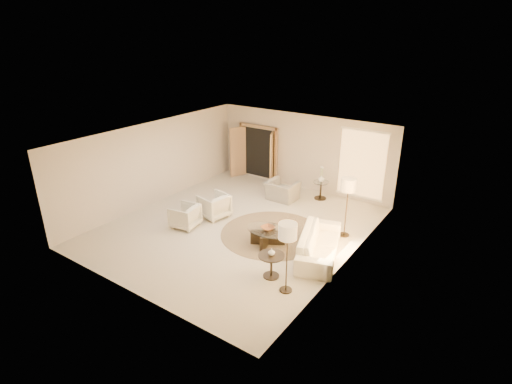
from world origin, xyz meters
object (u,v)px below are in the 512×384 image
Objects in this scene: armchair_right at (185,215)px; coffee_table at (268,235)px; sofa at (319,244)px; armchair_left at (214,204)px; accent_chair at (282,188)px; end_table at (271,262)px; side_vase at (321,179)px; end_vase at (272,252)px; floor_lamp_far at (288,234)px; bowl at (268,228)px; side_table at (321,188)px; floor_lamp_near at (348,187)px.

armchair_right is 2.72m from coffee_table.
armchair_left reaches higher than sofa.
sofa is at bearing 136.79° from accent_chair.
armchair_right is (-0.28, -1.03, -0.04)m from armchair_left.
side_vase is at bearing 102.92° from end_table.
sofa is 2.81× the size of armchair_left.
sofa is 2.31× the size of accent_chair.
accent_chair reaches higher than side_vase.
side_vase is at bearing 157.96° from armchair_left.
armchair_left reaches higher than end_vase.
accent_chair is 0.60× the size of floor_lamp_far.
sofa is at bearing 91.66° from armchair_right.
bowl is at bearing -86.37° from side_vase.
floor_lamp_far is at bearing -71.90° from side_table.
bowl is (2.68, 0.50, 0.13)m from armchair_right.
armchair_right is 1.22× the size of end_table.
bowl is at bearing 134.24° from floor_lamp_far.
side_table is (1.08, 0.85, -0.07)m from accent_chair.
side_vase is (1.08, 0.85, 0.30)m from accent_chair.
armchair_left is 1.10× the size of armchair_right.
side_table is 0.36× the size of floor_lamp_near.
side_vase is at bearing 6.84° from sofa.
bowl is at bearing 126.19° from end_table.
accent_chair is (1.35, 3.45, 0.07)m from armchair_right.
side_vase reaches higher than coffee_table.
coffee_table is 0.98× the size of floor_lamp_far.
floor_lamp_far is at bearing -90.75° from floor_lamp_near.
sofa is 1.85m from floor_lamp_near.
end_table is at bearing 72.98° from armchair_left.
bowl is 3.82m from side_vase.
side_table is (2.43, 4.30, -0.00)m from armchair_right.
sofa is at bearing -64.46° from side_table.
end_table is (2.24, -4.20, -0.04)m from accent_chair.
side_vase is (2.15, 3.27, 0.33)m from armchair_left.
end_vase reaches higher than coffee_table.
end_table is at bearing 118.77° from accent_chair.
bowl reaches higher than coffee_table.
sofa is 3.83m from accent_chair.
sofa is 3.89m from side_table.
floor_lamp_near is 2.52m from bowl.
side_table is at bearing 0.00° from side_vase.
floor_lamp_near is at bearing -49.25° from side_table.
side_vase is (-1.68, 3.51, 0.40)m from sofa.
floor_lamp_far is (-0.04, -3.27, -0.04)m from floor_lamp_near.
end_table is 1.25m from floor_lamp_far.
end_vase reaches higher than sofa.
side_table is at bearing 93.63° from coffee_table.
side_vase is at bearing 102.92° from end_vase.
side_table is at bearing 102.92° from end_table.
floor_lamp_far is 7.30× the size of side_vase.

